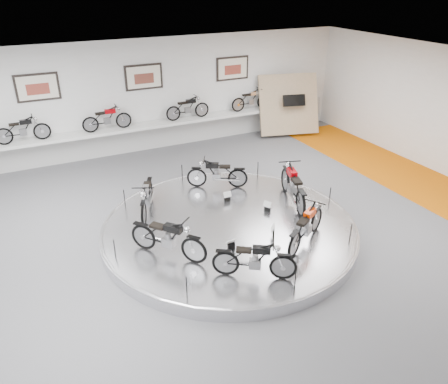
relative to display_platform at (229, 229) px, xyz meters
name	(u,v)px	position (x,y,z in m)	size (l,w,h in m)	color
floor	(234,239)	(0.00, -0.30, -0.15)	(16.00, 16.00, 0.00)	#565659
ceiling	(236,78)	(0.00, -0.30, 3.85)	(16.00, 16.00, 0.00)	white
wall_back	(145,97)	(0.00, 6.70, 1.85)	(16.00, 16.00, 0.00)	silver
orange_carpet_strip	(428,187)	(6.80, -0.30, -0.14)	(2.40, 12.60, 0.01)	#B75606
dado_band	(148,135)	(0.00, 6.68, 0.40)	(15.68, 0.04, 1.10)	#BCBCBA
display_platform	(229,229)	(0.00, 0.00, 0.00)	(6.40, 6.40, 0.30)	silver
platform_rim	(229,225)	(0.00, 0.00, 0.12)	(6.40, 6.40, 0.10)	#B2B2BA
shelf	(150,126)	(0.00, 6.40, 0.85)	(11.00, 0.55, 0.10)	silver
poster_left	(38,87)	(-3.50, 6.66, 2.55)	(1.35, 0.06, 0.88)	silver
poster_center	(144,77)	(0.00, 6.66, 2.55)	(1.35, 0.06, 0.88)	silver
poster_right	(233,68)	(3.50, 6.66, 2.55)	(1.35, 0.06, 0.88)	silver
display_panel	(289,105)	(5.60, 5.80, 1.10)	(2.40, 0.12, 2.40)	tan
shelf_bike_a	(23,131)	(-4.20, 6.40, 1.27)	(1.22, 0.42, 0.73)	black
shelf_bike_b	(107,120)	(-1.50, 6.40, 1.27)	(1.22, 0.42, 0.73)	#990108
shelf_bike_c	(188,109)	(1.50, 6.40, 1.27)	(1.22, 0.42, 0.73)	black
shelf_bike_d	(251,101)	(4.20, 6.40, 1.27)	(1.22, 0.42, 0.73)	#BCBCC1
bike_a	(293,185)	(2.05, 0.23, 0.68)	(1.81, 0.64, 1.07)	#990108
bike_b	(217,173)	(0.64, 2.03, 0.60)	(1.51, 0.53, 0.89)	black
bike_c	(147,197)	(-1.68, 1.43, 0.63)	(1.62, 0.57, 0.95)	#BCBCC1
bike_d	(168,237)	(-1.84, -0.65, 0.63)	(1.63, 0.58, 0.96)	black
bike_e	(254,259)	(-0.51, -2.16, 0.59)	(1.49, 0.53, 0.88)	black
bike_f	(306,226)	(1.19, -1.58, 0.62)	(1.60, 0.56, 0.94)	#C42800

